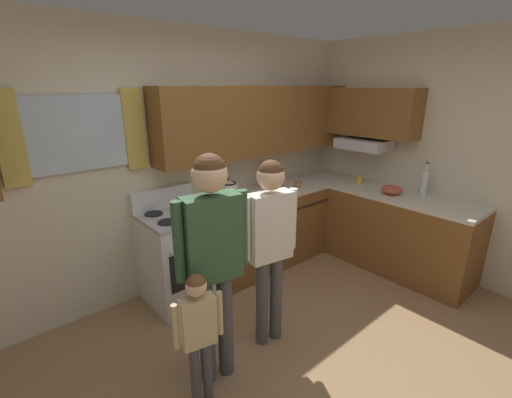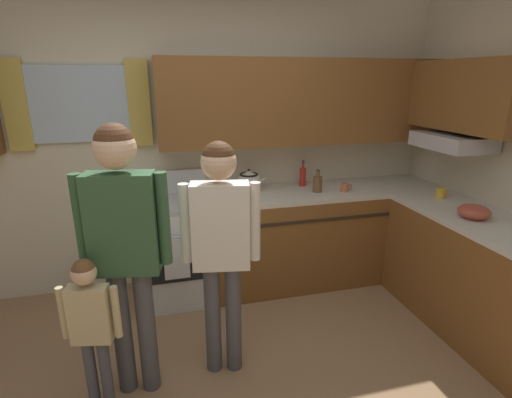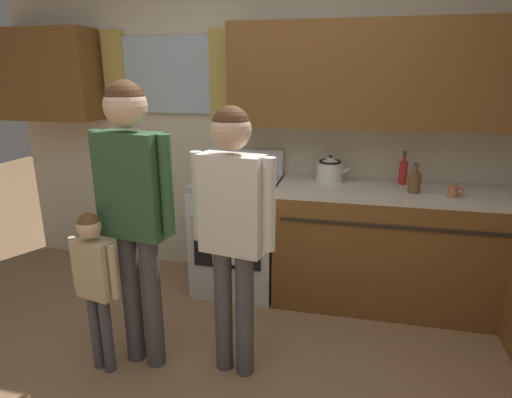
{
  "view_description": "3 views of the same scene",
  "coord_description": "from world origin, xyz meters",
  "px_view_note": "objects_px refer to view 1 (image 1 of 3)",
  "views": [
    {
      "loc": [
        -1.64,
        -1.26,
        2.05
      ],
      "look_at": [
        0.13,
        0.79,
        1.16
      ],
      "focal_mm": 24.4,
      "sensor_mm": 36.0,
      "label": 1
    },
    {
      "loc": [
        -0.29,
        -1.65,
        1.89
      ],
      "look_at": [
        0.38,
        0.95,
        1.04
      ],
      "focal_mm": 27.22,
      "sensor_mm": 36.0,
      "label": 2
    },
    {
      "loc": [
        0.64,
        -1.55,
        1.7
      ],
      "look_at": [
        0.13,
        0.73,
        1.0
      ],
      "focal_mm": 29.83,
      "sensor_mm": 36.0,
      "label": 3
    }
  ],
  "objects_px": {
    "adult_holding_child": "(213,247)",
    "stove_oven": "(179,256)",
    "stovetop_kettle": "(229,188)",
    "small_child": "(199,326)",
    "mixing_bowl": "(392,190)",
    "bottle_squat_brown": "(280,184)",
    "bottle_sauce_red": "(263,179)",
    "bottle_tall_clear": "(425,182)",
    "cup_terracotta": "(298,184)",
    "adult_in_plaid": "(270,233)",
    "mug_mustard_yellow": "(360,180)"
  },
  "relations": [
    {
      "from": "bottle_sauce_red",
      "to": "mug_mustard_yellow",
      "type": "xyz_separation_m",
      "value": [
        1.0,
        -0.66,
        -0.05
      ]
    },
    {
      "from": "adult_in_plaid",
      "to": "adult_holding_child",
      "type": "bearing_deg",
      "value": -175.87
    },
    {
      "from": "mixing_bowl",
      "to": "adult_holding_child",
      "type": "distance_m",
      "value": 2.43
    },
    {
      "from": "bottle_squat_brown",
      "to": "mug_mustard_yellow",
      "type": "bearing_deg",
      "value": -24.81
    },
    {
      "from": "bottle_tall_clear",
      "to": "adult_in_plaid",
      "type": "relative_size",
      "value": 0.24
    },
    {
      "from": "mixing_bowl",
      "to": "adult_in_plaid",
      "type": "bearing_deg",
      "value": -179.18
    },
    {
      "from": "adult_in_plaid",
      "to": "stovetop_kettle",
      "type": "bearing_deg",
      "value": 68.4
    },
    {
      "from": "stove_oven",
      "to": "small_child",
      "type": "bearing_deg",
      "value": -113.17
    },
    {
      "from": "cup_terracotta",
      "to": "bottle_squat_brown",
      "type": "bearing_deg",
      "value": 167.23
    },
    {
      "from": "bottle_squat_brown",
      "to": "small_child",
      "type": "height_order",
      "value": "bottle_squat_brown"
    },
    {
      "from": "bottle_tall_clear",
      "to": "adult_holding_child",
      "type": "distance_m",
      "value": 2.67
    },
    {
      "from": "mixing_bowl",
      "to": "bottle_tall_clear",
      "type": "bearing_deg",
      "value": -45.08
    },
    {
      "from": "small_child",
      "to": "bottle_tall_clear",
      "type": "bearing_deg",
      "value": -0.97
    },
    {
      "from": "bottle_tall_clear",
      "to": "adult_holding_child",
      "type": "relative_size",
      "value": 0.22
    },
    {
      "from": "bottle_squat_brown",
      "to": "small_child",
      "type": "xyz_separation_m",
      "value": [
        -1.8,
        -1.11,
        -0.36
      ]
    },
    {
      "from": "stove_oven",
      "to": "mug_mustard_yellow",
      "type": "relative_size",
      "value": 9.15
    },
    {
      "from": "bottle_tall_clear",
      "to": "bottle_squat_brown",
      "type": "bearing_deg",
      "value": 132.9
    },
    {
      "from": "adult_holding_child",
      "to": "small_child",
      "type": "relative_size",
      "value": 1.7
    },
    {
      "from": "cup_terracotta",
      "to": "adult_holding_child",
      "type": "relative_size",
      "value": 0.07
    },
    {
      "from": "bottle_sauce_red",
      "to": "mixing_bowl",
      "type": "relative_size",
      "value": 1.08
    },
    {
      "from": "bottle_tall_clear",
      "to": "small_child",
      "type": "relative_size",
      "value": 0.38
    },
    {
      "from": "stovetop_kettle",
      "to": "small_child",
      "type": "distance_m",
      "value": 1.81
    },
    {
      "from": "mug_mustard_yellow",
      "to": "adult_in_plaid",
      "type": "height_order",
      "value": "adult_in_plaid"
    },
    {
      "from": "cup_terracotta",
      "to": "adult_in_plaid",
      "type": "bearing_deg",
      "value": -145.12
    },
    {
      "from": "cup_terracotta",
      "to": "adult_holding_child",
      "type": "distance_m",
      "value": 2.06
    },
    {
      "from": "adult_in_plaid",
      "to": "small_child",
      "type": "height_order",
      "value": "adult_in_plaid"
    },
    {
      "from": "bottle_squat_brown",
      "to": "mug_mustard_yellow",
      "type": "height_order",
      "value": "bottle_squat_brown"
    },
    {
      "from": "bottle_squat_brown",
      "to": "cup_terracotta",
      "type": "xyz_separation_m",
      "value": [
        0.25,
        -0.06,
        -0.04
      ]
    },
    {
      "from": "bottle_sauce_red",
      "to": "mixing_bowl",
      "type": "distance_m",
      "value": 1.46
    },
    {
      "from": "bottle_squat_brown",
      "to": "adult_holding_child",
      "type": "bearing_deg",
      "value": -148.08
    },
    {
      "from": "stove_oven",
      "to": "mixing_bowl",
      "type": "height_order",
      "value": "stove_oven"
    },
    {
      "from": "cup_terracotta",
      "to": "mixing_bowl",
      "type": "relative_size",
      "value": 0.48
    },
    {
      "from": "stovetop_kettle",
      "to": "mixing_bowl",
      "type": "height_order",
      "value": "stovetop_kettle"
    },
    {
      "from": "bottle_tall_clear",
      "to": "mug_mustard_yellow",
      "type": "relative_size",
      "value": 3.05
    },
    {
      "from": "cup_terracotta",
      "to": "adult_in_plaid",
      "type": "xyz_separation_m",
      "value": [
        -1.28,
        -0.89,
        0.03
      ]
    },
    {
      "from": "bottle_tall_clear",
      "to": "adult_in_plaid",
      "type": "xyz_separation_m",
      "value": [
        -2.12,
        0.21,
        -0.07
      ]
    },
    {
      "from": "mixing_bowl",
      "to": "small_child",
      "type": "relative_size",
      "value": 0.23
    },
    {
      "from": "adult_holding_child",
      "to": "stove_oven",
      "type": "bearing_deg",
      "value": 74.3
    },
    {
      "from": "adult_holding_child",
      "to": "bottle_sauce_red",
      "type": "bearing_deg",
      "value": 38.41
    },
    {
      "from": "stovetop_kettle",
      "to": "adult_holding_child",
      "type": "xyz_separation_m",
      "value": [
        -1.0,
        -1.17,
        0.05
      ]
    },
    {
      "from": "bottle_sauce_red",
      "to": "adult_holding_child",
      "type": "bearing_deg",
      "value": -141.59
    },
    {
      "from": "bottle_squat_brown",
      "to": "mug_mustard_yellow",
      "type": "relative_size",
      "value": 1.71
    },
    {
      "from": "adult_holding_child",
      "to": "adult_in_plaid",
      "type": "relative_size",
      "value": 1.08
    },
    {
      "from": "bottle_tall_clear",
      "to": "cup_terracotta",
      "type": "distance_m",
      "value": 1.39
    },
    {
      "from": "stove_oven",
      "to": "bottle_squat_brown",
      "type": "height_order",
      "value": "bottle_squat_brown"
    },
    {
      "from": "adult_holding_child",
      "to": "mixing_bowl",
      "type": "bearing_deg",
      "value": 1.57
    },
    {
      "from": "stove_oven",
      "to": "cup_terracotta",
      "type": "relative_size",
      "value": 10.11
    },
    {
      "from": "stovetop_kettle",
      "to": "mixing_bowl",
      "type": "relative_size",
      "value": 1.21
    },
    {
      "from": "bottle_squat_brown",
      "to": "adult_holding_child",
      "type": "xyz_separation_m",
      "value": [
        -1.59,
        -0.99,
        0.07
      ]
    },
    {
      "from": "small_child",
      "to": "adult_holding_child",
      "type": "bearing_deg",
      "value": 30.51
    }
  ]
}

